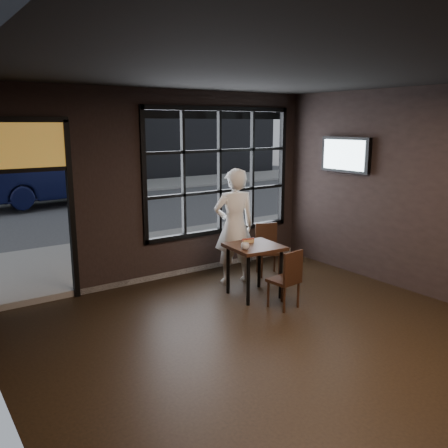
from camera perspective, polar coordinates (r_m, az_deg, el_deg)
floor at (r=5.73m, az=9.65°, el=-15.78°), size 6.00×7.00×0.02m
ceiling at (r=5.11m, az=10.97°, el=18.14°), size 6.00×7.00×0.02m
wall_left at (r=3.78m, az=-24.20°, el=-5.15°), size 0.04×7.00×3.20m
window_frame at (r=8.60m, az=-0.56°, el=6.36°), size 3.06×0.12×2.28m
stained_transom at (r=7.24m, az=-22.99°, el=8.73°), size 1.20×0.06×0.70m
cafe_table at (r=7.40m, az=3.64°, el=-5.59°), size 0.82×0.82×0.82m
chair_near at (r=6.98m, az=7.19°, el=-6.52°), size 0.42×0.42×0.88m
chair_window at (r=8.42m, az=5.37°, el=-3.14°), size 0.52×0.52×0.91m
man at (r=7.87m, az=1.25°, el=-0.30°), size 0.81×0.64×1.94m
hotdog at (r=7.42m, az=2.90°, el=-2.04°), size 0.21×0.12×0.06m
cup at (r=7.02m, az=2.56°, el=-2.68°), size 0.14×0.14×0.10m
tv at (r=8.67m, az=14.41°, el=8.08°), size 0.12×1.06×0.62m
navy_car at (r=16.52m, az=-19.34°, el=5.28°), size 5.05×2.34×1.60m
tree_right at (r=20.31m, az=-14.46°, el=13.51°), size 2.75×2.75×4.70m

